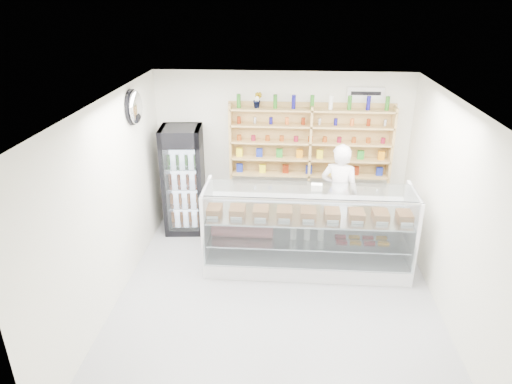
{
  "coord_description": "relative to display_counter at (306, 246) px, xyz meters",
  "views": [
    {
      "loc": [
        0.1,
        -5.36,
        4.03
      ],
      "look_at": [
        -0.35,
        0.9,
        1.26
      ],
      "focal_mm": 32.0,
      "sensor_mm": 36.0,
      "label": 1
    }
  ],
  "objects": [
    {
      "name": "shop_worker",
      "position": [
        0.56,
        0.92,
        0.51
      ],
      "size": [
        0.74,
        0.6,
        1.76
      ],
      "primitive_type": "imported",
      "rotation": [
        0.0,
        0.0,
        2.82
      ],
      "color": "white",
      "rests_on": "floor"
    },
    {
      "name": "room",
      "position": [
        -0.44,
        -0.86,
        1.03
      ],
      "size": [
        5.0,
        5.0,
        5.0
      ],
      "color": "#9B9B9F",
      "rests_on": "ground"
    },
    {
      "name": "potted_plant",
      "position": [
        -0.87,
        1.48,
        1.97
      ],
      "size": [
        0.19,
        0.17,
        0.29
      ],
      "primitive_type": "imported",
      "rotation": [
        0.0,
        0.0,
        -0.3
      ],
      "color": "#1E6626",
      "rests_on": "wall_shelving"
    },
    {
      "name": "wall_sign",
      "position": [
        0.96,
        1.61,
        2.08
      ],
      "size": [
        0.62,
        0.03,
        0.2
      ],
      "primitive_type": "cube",
      "color": "white",
      "rests_on": "back_wall"
    },
    {
      "name": "drinks_cooler",
      "position": [
        -2.16,
        1.13,
        0.6
      ],
      "size": [
        0.75,
        0.73,
        1.93
      ],
      "rotation": [
        0.0,
        0.0,
        0.09
      ],
      "color": "black",
      "rests_on": "floor"
    },
    {
      "name": "wall_shelving",
      "position": [
        0.06,
        1.48,
        1.22
      ],
      "size": [
        2.84,
        0.28,
        1.33
      ],
      "color": "tan",
      "rests_on": "back_wall"
    },
    {
      "name": "security_mirror",
      "position": [
        -2.61,
        0.34,
        2.08
      ],
      "size": [
        0.15,
        0.5,
        0.5
      ],
      "primitive_type": "ellipsoid",
      "color": "silver",
      "rests_on": "left_wall"
    },
    {
      "name": "display_counter",
      "position": [
        0.0,
        0.0,
        0.0
      ],
      "size": [
        3.13,
        0.94,
        1.36
      ],
      "color": "white",
      "rests_on": "floor"
    }
  ]
}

